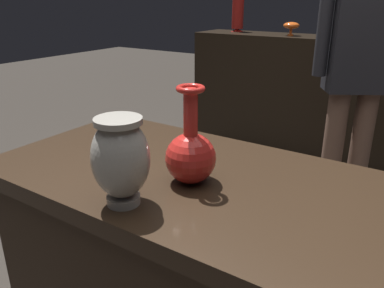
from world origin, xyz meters
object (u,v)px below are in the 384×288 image
(vase_centerpiece, at_px, (191,154))
(shelf_vase_far_left, at_px, (238,13))
(visitor_center_back, at_px, (360,61))
(shelf_vase_left, at_px, (291,26))
(vase_tall_behind, at_px, (121,158))

(vase_centerpiece, distance_m, shelf_vase_far_left, 2.56)
(vase_centerpiece, distance_m, visitor_center_back, 1.36)
(vase_centerpiece, xyz_separation_m, shelf_vase_left, (-0.54, 2.20, 0.18))
(shelf_vase_far_left, relative_size, visitor_center_back, 0.18)
(shelf_vase_left, xyz_separation_m, shelf_vase_far_left, (-0.52, 0.12, 0.08))
(shelf_vase_left, distance_m, visitor_center_back, 1.09)
(vase_centerpiece, bearing_deg, shelf_vase_far_left, 114.58)
(vase_centerpiece, relative_size, visitor_center_back, 0.16)
(shelf_vase_far_left, height_order, visitor_center_back, visitor_center_back)
(shelf_vase_far_left, bearing_deg, vase_centerpiece, -65.42)
(vase_tall_behind, distance_m, shelf_vase_far_left, 2.71)
(shelf_vase_left, relative_size, visitor_center_back, 0.07)
(vase_tall_behind, height_order, visitor_center_back, visitor_center_back)
(vase_tall_behind, bearing_deg, visitor_center_back, 82.22)
(vase_centerpiece, height_order, shelf_vase_far_left, shelf_vase_far_left)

